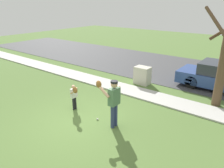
% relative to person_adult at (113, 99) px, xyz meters
% --- Properties ---
extents(ground_plane, '(48.00, 48.00, 0.00)m').
position_rel_person_adult_xyz_m(ground_plane, '(-1.10, 3.03, -1.07)').
color(ground_plane, '#567538').
extents(sidewalk_strip, '(36.00, 1.20, 0.06)m').
position_rel_person_adult_xyz_m(sidewalk_strip, '(-1.10, 3.13, -1.04)').
color(sidewalk_strip, beige).
rests_on(sidewalk_strip, ground).
extents(road_surface, '(36.00, 6.80, 0.02)m').
position_rel_person_adult_xyz_m(road_surface, '(-1.10, 8.13, -1.06)').
color(road_surface, '#424244').
rests_on(road_surface, ground).
extents(person_adult, '(0.70, 0.62, 1.72)m').
position_rel_person_adult_xyz_m(person_adult, '(0.00, 0.00, 0.00)').
color(person_adult, navy).
rests_on(person_adult, ground).
extents(person_child, '(0.47, 0.43, 1.11)m').
position_rel_person_adult_xyz_m(person_child, '(-1.96, 0.04, -0.36)').
color(person_child, black).
rests_on(person_child, ground).
extents(baseball, '(0.07, 0.07, 0.07)m').
position_rel_person_adult_xyz_m(baseball, '(-0.72, -0.01, -1.04)').
color(baseball, white).
rests_on(baseball, ground).
extents(utility_cabinet, '(0.80, 0.57, 0.95)m').
position_rel_person_adult_xyz_m(utility_cabinet, '(-1.34, 4.36, -0.60)').
color(utility_cabinet, beige).
rests_on(utility_cabinet, ground).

